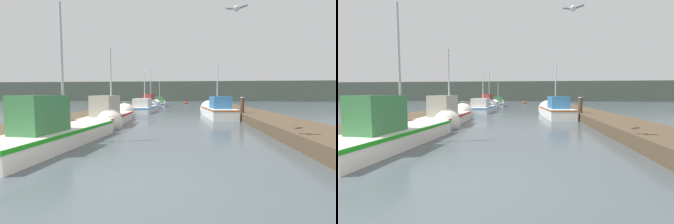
# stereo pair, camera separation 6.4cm
# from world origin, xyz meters

# --- Properties ---
(ground_plane) EXTENTS (200.00, 200.00, 0.00)m
(ground_plane) POSITION_xyz_m (0.00, 0.00, 0.00)
(ground_plane) COLOR #424C51
(dock_left) EXTENTS (2.23, 40.00, 0.45)m
(dock_left) POSITION_xyz_m (-5.28, 16.00, 0.23)
(dock_left) COLOR #4C3D2B
(dock_left) RESTS_ON ground_plane
(dock_right) EXTENTS (2.23, 40.00, 0.45)m
(dock_right) POSITION_xyz_m (5.28, 16.00, 0.23)
(dock_right) COLOR #4C3D2B
(dock_right) RESTS_ON ground_plane
(distant_shore_ridge) EXTENTS (120.00, 16.00, 4.60)m
(distant_shore_ridge) POSITION_xyz_m (0.00, 56.52, 2.30)
(distant_shore_ridge) COLOR #424C42
(distant_shore_ridge) RESTS_ON ground_plane
(fishing_boat_0) EXTENTS (1.92, 6.46, 4.94)m
(fishing_boat_0) POSITION_xyz_m (-3.00, 3.89, 0.42)
(fishing_boat_0) COLOR silver
(fishing_boat_0) RESTS_ON ground_plane
(fishing_boat_1) EXTENTS (1.89, 6.30, 4.56)m
(fishing_boat_1) POSITION_xyz_m (-3.31, 9.06, 0.46)
(fishing_boat_1) COLOR silver
(fishing_boat_1) RESTS_ON ground_plane
(fishing_boat_2) EXTENTS (2.12, 5.98, 4.21)m
(fishing_boat_2) POSITION_xyz_m (2.98, 13.14, 0.48)
(fishing_boat_2) COLOR silver
(fishing_boat_2) RESTS_ON ground_plane
(fishing_boat_3) EXTENTS (1.85, 5.86, 4.00)m
(fishing_boat_3) POSITION_xyz_m (-3.05, 17.44, 0.39)
(fishing_boat_3) COLOR silver
(fishing_boat_3) RESTS_ON ground_plane
(fishing_boat_4) EXTENTS (1.72, 5.18, 4.69)m
(fishing_boat_4) POSITION_xyz_m (-3.26, 21.51, 0.53)
(fishing_boat_4) COLOR silver
(fishing_boat_4) RESTS_ON ground_plane
(fishing_boat_5) EXTENTS (1.97, 5.54, 3.84)m
(fishing_boat_5) POSITION_xyz_m (-3.06, 27.24, 0.38)
(fishing_boat_5) COLOR silver
(fishing_boat_5) RESTS_ON ground_plane
(mooring_piling_0) EXTENTS (0.30, 0.30, 1.28)m
(mooring_piling_0) POSITION_xyz_m (4.25, 17.49, 0.65)
(mooring_piling_0) COLOR #473523
(mooring_piling_0) RESTS_ON ground_plane
(mooring_piling_1) EXTENTS (0.30, 0.30, 1.14)m
(mooring_piling_1) POSITION_xyz_m (-4.40, 8.95, 0.57)
(mooring_piling_1) COLOR #473523
(mooring_piling_1) RESTS_ON ground_plane
(mooring_piling_2) EXTENTS (0.34, 0.34, 1.03)m
(mooring_piling_2) POSITION_xyz_m (-4.08, 14.03, 0.52)
(mooring_piling_2) COLOR #473523
(mooring_piling_2) RESTS_ON ground_plane
(mooring_piling_3) EXTENTS (0.28, 0.28, 1.44)m
(mooring_piling_3) POSITION_xyz_m (4.37, 11.15, 0.73)
(mooring_piling_3) COLOR #473523
(mooring_piling_3) RESTS_ON ground_plane
(channel_buoy) EXTENTS (0.52, 0.52, 1.02)m
(channel_buoy) POSITION_xyz_m (0.42, 35.56, 0.15)
(channel_buoy) COLOR red
(channel_buoy) RESTS_ON ground_plane
(seagull_lead) EXTENTS (0.56, 0.31, 0.12)m
(seagull_lead) POSITION_xyz_m (2.26, 2.81, 3.86)
(seagull_lead) COLOR white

